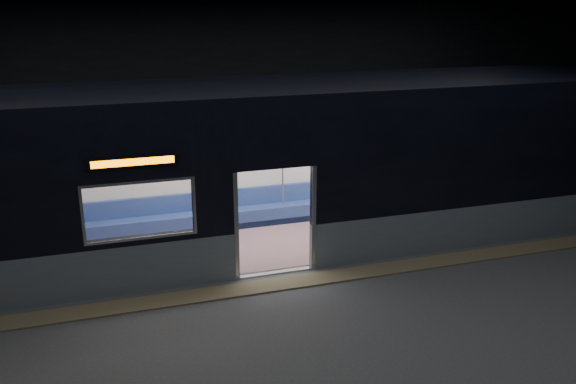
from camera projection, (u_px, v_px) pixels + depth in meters
name	position (u px, v px, depth m)	size (l,w,h in m)	color
station_floor	(293.00, 298.00, 10.54)	(24.00, 14.00, 0.01)	#47494C
station_envelope	(294.00, 85.00, 9.43)	(24.00, 14.00, 5.00)	black
tactile_strip	(283.00, 284.00, 11.04)	(22.80, 0.50, 0.03)	#8C7F59
metro_car	(254.00, 159.00, 12.29)	(18.00, 3.04, 3.35)	gray
passenger	(400.00, 178.00, 14.64)	(0.42, 0.72, 1.41)	black
handbag	(404.00, 186.00, 14.46)	(0.31, 0.27, 0.16)	black
transit_map	(337.00, 155.00, 14.28)	(0.92, 0.03, 0.60)	white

